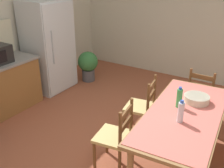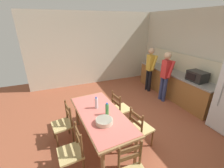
{
  "view_description": "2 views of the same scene",
  "coord_description": "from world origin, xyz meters",
  "px_view_note": "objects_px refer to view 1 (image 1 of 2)",
  "views": [
    {
      "loc": [
        -2.45,
        -1.59,
        2.36
      ],
      "look_at": [
        0.09,
        0.0,
        1.01
      ],
      "focal_mm": 42.0,
      "sensor_mm": 36.0,
      "label": 1
    },
    {
      "loc": [
        2.83,
        -1.67,
        2.53
      ],
      "look_at": [
        -0.27,
        -0.39,
        1.12
      ],
      "focal_mm": 24.0,
      "sensor_mm": 36.0,
      "label": 2
    }
  ],
  "objects_px": {
    "refrigerator": "(49,46)",
    "potted_plant": "(88,64)",
    "bottle_off_centre": "(179,98)",
    "chair_side_far_left": "(116,136)",
    "chair_head_end": "(201,95)",
    "chair_side_far_right": "(142,107)",
    "dining_table": "(184,118)",
    "bottle_near_centre": "(181,112)",
    "serving_bowl": "(197,98)"
  },
  "relations": [
    {
      "from": "chair_side_far_right",
      "to": "bottle_off_centre",
      "type": "bearing_deg",
      "value": 55.6
    },
    {
      "from": "bottle_near_centre",
      "to": "chair_side_far_right",
      "type": "height_order",
      "value": "bottle_near_centre"
    },
    {
      "from": "serving_bowl",
      "to": "chair_head_end",
      "type": "height_order",
      "value": "chair_head_end"
    },
    {
      "from": "bottle_near_centre",
      "to": "potted_plant",
      "type": "height_order",
      "value": "bottle_near_centre"
    },
    {
      "from": "bottle_off_centre",
      "to": "chair_side_far_left",
      "type": "bearing_deg",
      "value": 134.31
    },
    {
      "from": "dining_table",
      "to": "chair_head_end",
      "type": "bearing_deg",
      "value": 3.92
    },
    {
      "from": "chair_side_far_left",
      "to": "chair_side_far_right",
      "type": "xyz_separation_m",
      "value": [
        0.85,
        0.06,
        0.0
      ]
    },
    {
      "from": "refrigerator",
      "to": "serving_bowl",
      "type": "xyz_separation_m",
      "value": [
        -0.54,
        -3.12,
        -0.09
      ]
    },
    {
      "from": "bottle_off_centre",
      "to": "serving_bowl",
      "type": "distance_m",
      "value": 0.3
    },
    {
      "from": "chair_side_far_right",
      "to": "chair_head_end",
      "type": "bearing_deg",
      "value": 133.37
    },
    {
      "from": "bottle_near_centre",
      "to": "chair_head_end",
      "type": "height_order",
      "value": "bottle_near_centre"
    },
    {
      "from": "chair_side_far_left",
      "to": "refrigerator",
      "type": "bearing_deg",
      "value": -127.37
    },
    {
      "from": "refrigerator",
      "to": "bottle_near_centre",
      "type": "bearing_deg",
      "value": -109.82
    },
    {
      "from": "chair_head_end",
      "to": "potted_plant",
      "type": "xyz_separation_m",
      "value": [
        0.34,
        2.56,
        -0.06
      ]
    },
    {
      "from": "chair_head_end",
      "to": "potted_plant",
      "type": "height_order",
      "value": "chair_head_end"
    },
    {
      "from": "potted_plant",
      "to": "refrigerator",
      "type": "bearing_deg",
      "value": 148.7
    },
    {
      "from": "dining_table",
      "to": "chair_side_far_right",
      "type": "xyz_separation_m",
      "value": [
        0.38,
        0.74,
        -0.24
      ]
    },
    {
      "from": "refrigerator",
      "to": "chair_side_far_left",
      "type": "bearing_deg",
      "value": -119.4
    },
    {
      "from": "refrigerator",
      "to": "chair_side_far_right",
      "type": "distance_m",
      "value": 2.43
    },
    {
      "from": "dining_table",
      "to": "chair_head_end",
      "type": "distance_m",
      "value": 1.27
    },
    {
      "from": "chair_head_end",
      "to": "chair_side_far_right",
      "type": "height_order",
      "value": "same"
    },
    {
      "from": "chair_head_end",
      "to": "chair_side_far_left",
      "type": "xyz_separation_m",
      "value": [
        -1.71,
        0.6,
        0.0
      ]
    },
    {
      "from": "bottle_near_centre",
      "to": "serving_bowl",
      "type": "distance_m",
      "value": 0.58
    },
    {
      "from": "refrigerator",
      "to": "dining_table",
      "type": "relative_size",
      "value": 0.92
    },
    {
      "from": "bottle_off_centre",
      "to": "chair_side_far_left",
      "type": "distance_m",
      "value": 0.92
    },
    {
      "from": "refrigerator",
      "to": "dining_table",
      "type": "height_order",
      "value": "refrigerator"
    },
    {
      "from": "chair_head_end",
      "to": "bottle_near_centre",
      "type": "bearing_deg",
      "value": 95.43
    },
    {
      "from": "bottle_near_centre",
      "to": "bottle_off_centre",
      "type": "bearing_deg",
      "value": 21.32
    },
    {
      "from": "serving_bowl",
      "to": "chair_head_end",
      "type": "bearing_deg",
      "value": 7.95
    },
    {
      "from": "chair_side_far_left",
      "to": "potted_plant",
      "type": "bearing_deg",
      "value": -144.24
    },
    {
      "from": "potted_plant",
      "to": "chair_side_far_right",
      "type": "bearing_deg",
      "value": -122.16
    },
    {
      "from": "serving_bowl",
      "to": "bottle_off_centre",
      "type": "bearing_deg",
      "value": 148.44
    },
    {
      "from": "refrigerator",
      "to": "dining_table",
      "type": "xyz_separation_m",
      "value": [
        -0.88,
        -3.08,
        -0.22
      ]
    },
    {
      "from": "dining_table",
      "to": "potted_plant",
      "type": "bearing_deg",
      "value": 59.13
    },
    {
      "from": "chair_side_far_right",
      "to": "dining_table",
      "type": "bearing_deg",
      "value": 53.38
    },
    {
      "from": "refrigerator",
      "to": "chair_side_far_left",
      "type": "xyz_separation_m",
      "value": [
        -1.35,
        -2.39,
        -0.46
      ]
    },
    {
      "from": "chair_side_far_right",
      "to": "potted_plant",
      "type": "distance_m",
      "value": 2.25
    },
    {
      "from": "refrigerator",
      "to": "bottle_near_centre",
      "type": "xyz_separation_m",
      "value": [
        -1.11,
        -3.09,
        -0.01
      ]
    },
    {
      "from": "potted_plant",
      "to": "bottle_off_centre",
      "type": "bearing_deg",
      "value": -120.52
    },
    {
      "from": "refrigerator",
      "to": "bottle_off_centre",
      "type": "distance_m",
      "value": 3.07
    },
    {
      "from": "dining_table",
      "to": "bottle_near_centre",
      "type": "bearing_deg",
      "value": -176.24
    },
    {
      "from": "refrigerator",
      "to": "potted_plant",
      "type": "relative_size",
      "value": 2.7
    },
    {
      "from": "refrigerator",
      "to": "potted_plant",
      "type": "distance_m",
      "value": 0.97
    },
    {
      "from": "refrigerator",
      "to": "bottle_near_centre",
      "type": "distance_m",
      "value": 3.29
    },
    {
      "from": "serving_bowl",
      "to": "chair_head_end",
      "type": "xyz_separation_m",
      "value": [
        0.9,
        0.13,
        -0.37
      ]
    },
    {
      "from": "serving_bowl",
      "to": "chair_head_end",
      "type": "distance_m",
      "value": 0.99
    },
    {
      "from": "dining_table",
      "to": "chair_side_far_left",
      "type": "height_order",
      "value": "chair_side_far_left"
    },
    {
      "from": "bottle_near_centre",
      "to": "serving_bowl",
      "type": "xyz_separation_m",
      "value": [
        0.57,
        -0.03,
        -0.07
      ]
    },
    {
      "from": "chair_side_far_left",
      "to": "chair_side_far_right",
      "type": "bearing_deg",
      "value": 175.81
    },
    {
      "from": "dining_table",
      "to": "chair_side_far_right",
      "type": "bearing_deg",
      "value": 62.6
    }
  ]
}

